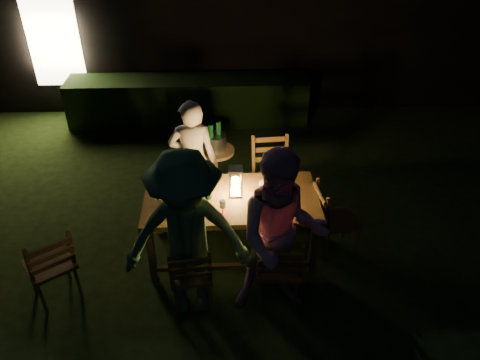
{
  "coord_description": "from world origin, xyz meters",
  "views": [
    {
      "loc": [
        0.17,
        -3.97,
        3.88
      ],
      "look_at": [
        0.31,
        0.48,
        0.87
      ],
      "focal_mm": 35.0,
      "sensor_mm": 36.0,
      "label": 1
    }
  ],
  "objects_px": {
    "ice_bucket": "(215,142)",
    "bottle_bucket_a": "(211,141)",
    "chair_far_right": "(271,191)",
    "side_table": "(215,155)",
    "lantern": "(235,183)",
    "dining_table": "(231,203)",
    "person_house_side": "(193,160)",
    "bottle_table": "(208,188)",
    "person_opp_right": "(281,236)",
    "chair_near_right": "(277,279)",
    "chair_spare": "(54,276)",
    "bottle_bucket_b": "(219,138)",
    "chair_end": "(335,230)",
    "chair_near_left": "(191,284)",
    "person_opp_left": "(187,238)",
    "chair_far_left": "(195,197)"
  },
  "relations": [
    {
      "from": "ice_bucket",
      "to": "bottle_bucket_a",
      "type": "xyz_separation_m",
      "value": [
        -0.05,
        -0.04,
        0.05
      ]
    },
    {
      "from": "chair_far_right",
      "to": "side_table",
      "type": "height_order",
      "value": "chair_far_right"
    },
    {
      "from": "lantern",
      "to": "dining_table",
      "type": "bearing_deg",
      "value": -133.88
    },
    {
      "from": "person_house_side",
      "to": "side_table",
      "type": "bearing_deg",
      "value": -122.5
    },
    {
      "from": "chair_far_right",
      "to": "bottle_table",
      "type": "distance_m",
      "value": 1.27
    },
    {
      "from": "person_opp_right",
      "to": "bottle_table",
      "type": "relative_size",
      "value": 6.65
    },
    {
      "from": "chair_near_right",
      "to": "chair_spare",
      "type": "bearing_deg",
      "value": -179.89
    },
    {
      "from": "chair_spare",
      "to": "ice_bucket",
      "type": "xyz_separation_m",
      "value": [
        1.68,
        1.91,
        0.5
      ]
    },
    {
      "from": "chair_spare",
      "to": "bottle_bucket_a",
      "type": "height_order",
      "value": "chair_spare"
    },
    {
      "from": "lantern",
      "to": "ice_bucket",
      "type": "height_order",
      "value": "lantern"
    },
    {
      "from": "side_table",
      "to": "bottle_bucket_b",
      "type": "xyz_separation_m",
      "value": [
        0.05,
        0.04,
        0.24
      ]
    },
    {
      "from": "chair_end",
      "to": "chair_spare",
      "type": "bearing_deg",
      "value": -84.39
    },
    {
      "from": "person_house_side",
      "to": "ice_bucket",
      "type": "distance_m",
      "value": 0.52
    },
    {
      "from": "bottle_bucket_b",
      "to": "person_house_side",
      "type": "bearing_deg",
      "value": -123.53
    },
    {
      "from": "side_table",
      "to": "chair_far_right",
      "type": "bearing_deg",
      "value": -32.93
    },
    {
      "from": "dining_table",
      "to": "side_table",
      "type": "xyz_separation_m",
      "value": [
        -0.2,
        1.25,
        -0.11
      ]
    },
    {
      "from": "person_house_side",
      "to": "ice_bucket",
      "type": "bearing_deg",
      "value": -122.5
    },
    {
      "from": "chair_near_right",
      "to": "bottle_bucket_a",
      "type": "relative_size",
      "value": 3.12
    },
    {
      "from": "person_opp_right",
      "to": "chair_end",
      "type": "bearing_deg",
      "value": 46.35
    },
    {
      "from": "chair_spare",
      "to": "side_table",
      "type": "distance_m",
      "value": 2.56
    },
    {
      "from": "chair_near_left",
      "to": "ice_bucket",
      "type": "distance_m",
      "value": 2.11
    },
    {
      "from": "bottle_bucket_a",
      "to": "bottle_table",
      "type": "bearing_deg",
      "value": -90.21
    },
    {
      "from": "bottle_bucket_a",
      "to": "bottle_bucket_b",
      "type": "xyz_separation_m",
      "value": [
        0.1,
        0.08,
        0.0
      ]
    },
    {
      "from": "chair_far_right",
      "to": "person_opp_left",
      "type": "distance_m",
      "value": 1.98
    },
    {
      "from": "side_table",
      "to": "bottle_bucket_b",
      "type": "distance_m",
      "value": 0.25
    },
    {
      "from": "bottle_bucket_b",
      "to": "chair_near_left",
      "type": "bearing_deg",
      "value": -97.9
    },
    {
      "from": "chair_near_right",
      "to": "chair_end",
      "type": "bearing_deg",
      "value": 48.38
    },
    {
      "from": "chair_end",
      "to": "lantern",
      "type": "bearing_deg",
      "value": -98.07
    },
    {
      "from": "dining_table",
      "to": "person_house_side",
      "type": "relative_size",
      "value": 1.21
    },
    {
      "from": "chair_far_right",
      "to": "side_table",
      "type": "xyz_separation_m",
      "value": [
        -0.73,
        0.47,
        0.29
      ]
    },
    {
      "from": "chair_far_left",
      "to": "person_house_side",
      "type": "xyz_separation_m",
      "value": [
        -0.0,
        0.05,
        0.53
      ]
    },
    {
      "from": "chair_far_right",
      "to": "ice_bucket",
      "type": "relative_size",
      "value": 3.59
    },
    {
      "from": "chair_end",
      "to": "person_house_side",
      "type": "height_order",
      "value": "person_house_side"
    },
    {
      "from": "chair_far_right",
      "to": "lantern",
      "type": "bearing_deg",
      "value": 51.89
    },
    {
      "from": "dining_table",
      "to": "chair_end",
      "type": "height_order",
      "value": "chair_end"
    },
    {
      "from": "chair_end",
      "to": "bottle_table",
      "type": "height_order",
      "value": "bottle_table"
    },
    {
      "from": "chair_near_left",
      "to": "bottle_bucket_a",
      "type": "height_order",
      "value": "bottle_bucket_a"
    },
    {
      "from": "person_opp_left",
      "to": "bottle_table",
      "type": "bearing_deg",
      "value": 76.29
    },
    {
      "from": "chair_near_left",
      "to": "bottle_bucket_a",
      "type": "relative_size",
      "value": 2.9
    },
    {
      "from": "chair_near_right",
      "to": "ice_bucket",
      "type": "height_order",
      "value": "chair_near_right"
    },
    {
      "from": "chair_end",
      "to": "bottle_bucket_b",
      "type": "bearing_deg",
      "value": -139.45
    },
    {
      "from": "dining_table",
      "to": "bottle_bucket_a",
      "type": "distance_m",
      "value": 1.25
    },
    {
      "from": "bottle_bucket_a",
      "to": "chair_near_right",
      "type": "bearing_deg",
      "value": -70.27
    },
    {
      "from": "chair_far_right",
      "to": "person_opp_right",
      "type": "distance_m",
      "value": 1.71
    },
    {
      "from": "bottle_table",
      "to": "chair_far_left",
      "type": "bearing_deg",
      "value": 105.72
    },
    {
      "from": "person_opp_right",
      "to": "bottle_bucket_b",
      "type": "xyz_separation_m",
      "value": [
        -0.61,
        2.11,
        -0.07
      ]
    },
    {
      "from": "chair_far_right",
      "to": "side_table",
      "type": "bearing_deg",
      "value": -37.54
    },
    {
      "from": "chair_near_right",
      "to": "side_table",
      "type": "bearing_deg",
      "value": 110.83
    },
    {
      "from": "chair_end",
      "to": "person_opp_right",
      "type": "distance_m",
      "value": 1.3
    },
    {
      "from": "chair_near_left",
      "to": "side_table",
      "type": "height_order",
      "value": "chair_near_left"
    }
  ]
}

